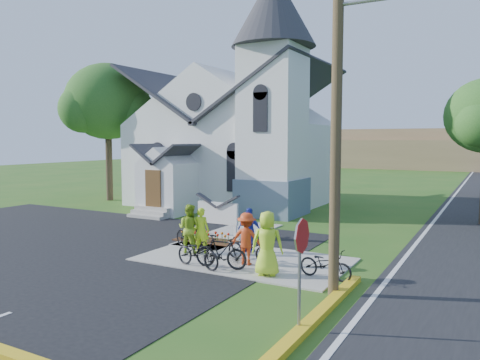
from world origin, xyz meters
The scene contains 20 objects.
ground centered at (0.00, 0.00, 0.00)m, with size 120.00×120.00×0.00m, color #295919.
parking_lot centered at (-7.00, -2.00, 0.01)m, with size 20.00×16.00×0.02m, color black.
sidewalk centered at (1.50, 0.50, 0.03)m, with size 7.00×4.00×0.05m, color #9F9C90.
church centered at (-5.48, 12.48, 5.25)m, with size 12.35×12.00×13.00m.
church_sign centered at (-1.20, 3.20, 1.03)m, with size 2.20×0.40×1.70m.
flower_bed centered at (-1.20, 2.30, 0.04)m, with size 2.60×1.10×0.07m, color #391A0F.
utility_pole centered at (5.36, -1.50, 5.40)m, with size 3.45×0.28×10.00m.
stop_sign centered at (5.43, -4.20, 1.78)m, with size 0.11×0.76×2.48m.
tree_lot_corner centered at (-14.00, 10.00, 6.60)m, with size 5.60×5.60×9.15m.
distant_hills centered at (3.36, 56.33, 2.17)m, with size 61.00×10.00×5.60m.
cyclist_0 centered at (-0.23, 0.50, 0.87)m, with size 0.60×0.39×1.64m, color #BEF51C.
bike_0 centered at (0.75, -1.17, 0.53)m, with size 0.63×1.82×0.96m, color black.
cyclist_1 centered at (-0.65, 0.35, 0.93)m, with size 0.85×0.66×1.75m, color #85AF20.
bike_1 centered at (-0.94, 0.84, 0.57)m, with size 0.49×1.75×1.05m, color black.
cyclist_2 centered at (1.21, 1.47, 0.85)m, with size 0.94×0.39×1.60m, color #222FAB.
bike_2 centered at (1.81, 0.32, 0.50)m, with size 0.60×1.72×0.90m, color black.
cyclist_3 centered at (1.94, -0.10, 0.90)m, with size 1.10×0.63×1.70m, color red.
bike_3 centered at (1.44, -0.90, 0.58)m, with size 0.50×1.76×1.06m, color black.
cyclist_4 centered at (3.05, -0.88, 1.02)m, with size 0.95×0.62×1.95m, color #B5E32A.
bike_4 centered at (4.70, -0.37, 0.49)m, with size 0.58×1.67×0.87m, color black.
Camera 1 is at (8.99, -13.30, 4.13)m, focal length 35.00 mm.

